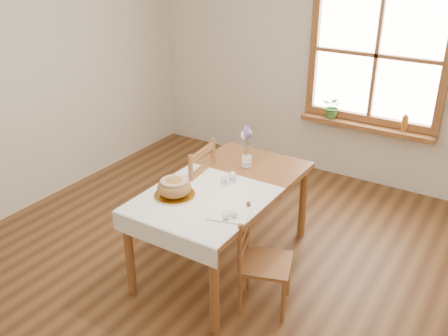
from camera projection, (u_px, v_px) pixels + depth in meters
The scene contains 18 objects.
ground at pixel (205, 279), 4.12m from camera, with size 5.00×5.00×0.00m, color brown.
room_walls at pixel (200, 77), 3.39m from camera, with size 4.60×5.10×2.65m.
window at pixel (377, 55), 5.15m from camera, with size 1.46×0.08×1.46m.
window_sill at pixel (366, 126), 5.42m from camera, with size 1.46×0.20×0.05m.
dining_table at pixel (224, 194), 4.07m from camera, with size 0.90×1.60×0.75m.
table_linen at pixel (203, 200), 3.80m from camera, with size 0.91×0.99×0.01m, color white.
chair_left at pixel (183, 194), 4.43m from camera, with size 0.46×0.48×0.99m, color #96572E, non-canonical shape.
chair_right at pixel (266, 262), 3.68m from camera, with size 0.37×0.39×0.79m, color #96572E, non-canonical shape.
bread_plate at pixel (175, 195), 3.83m from camera, with size 0.31×0.31×0.02m, color white.
bread_loaf at pixel (174, 186), 3.80m from camera, with size 0.26×0.26×0.14m, color #A17239.
egg_napkin at pixel (229, 214), 3.58m from camera, with size 0.29×0.24×0.01m, color white.
eggs at pixel (229, 210), 3.57m from camera, with size 0.22×0.20×0.05m, color white, non-canonical shape.
salt_shaker at pixel (224, 180), 3.98m from camera, with size 0.05×0.05×0.10m, color white.
pepper_shaker at pixel (232, 177), 4.01m from camera, with size 0.05×0.05×0.10m, color white.
flower_vase at pixel (247, 162), 4.32m from camera, with size 0.08×0.08×0.09m, color white.
lavender_bouquet at pixel (247, 142), 4.24m from camera, with size 0.15×0.15×0.28m, color #6C589C, non-canonical shape.
potted_plant at pixel (333, 109), 5.56m from camera, with size 0.23×0.25×0.20m, color #417C31.
amber_bottle at pixel (405, 123), 5.18m from camera, with size 0.07×0.07×0.19m, color #AC6A1F.
Camera 1 is at (1.92, -2.73, 2.59)m, focal length 40.00 mm.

